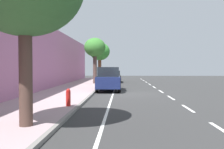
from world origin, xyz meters
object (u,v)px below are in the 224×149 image
(parked_suv_dark_blue_second, at_px, (109,79))
(fire_hydrant, at_px, (68,97))
(bicycle_at_curb, at_px, (107,82))
(street_tree_near_cyclist, at_px, (100,52))
(cyclist_with_backpack, at_px, (105,75))
(parked_sedan_black_nearest, at_px, (114,77))
(street_tree_mid_block, at_px, (95,48))

(parked_suv_dark_blue_second, height_order, fire_hydrant, parked_suv_dark_blue_second)
(bicycle_at_curb, distance_m, street_tree_near_cyclist, 8.13)
(bicycle_at_curb, distance_m, cyclist_with_backpack, 0.85)
(bicycle_at_curb, height_order, street_tree_near_cyclist, street_tree_near_cyclist)
(parked_sedan_black_nearest, distance_m, parked_suv_dark_blue_second, 11.70)
(fire_hydrant, bearing_deg, parked_suv_dark_blue_second, -99.10)
(parked_sedan_black_nearest, bearing_deg, cyclist_with_backpack, 80.51)
(cyclist_with_backpack, distance_m, street_tree_near_cyclist, 7.41)
(parked_suv_dark_blue_second, xyz_separation_m, street_tree_mid_block, (1.94, -7.38, 3.07))
(cyclist_with_backpack, relative_size, fire_hydrant, 2.11)
(street_tree_mid_block, bearing_deg, street_tree_near_cyclist, -90.00)
(parked_sedan_black_nearest, relative_size, street_tree_mid_block, 0.87)
(street_tree_near_cyclist, relative_size, street_tree_mid_block, 1.02)
(street_tree_mid_block, xyz_separation_m, fire_hydrant, (-0.48, 16.45, -3.53))
(parked_suv_dark_blue_second, height_order, bicycle_at_curb, parked_suv_dark_blue_second)
(parked_suv_dark_blue_second, bearing_deg, cyclist_with_backpack, -83.57)
(parked_sedan_black_nearest, relative_size, fire_hydrant, 5.30)
(parked_sedan_black_nearest, distance_m, cyclist_with_backpack, 4.96)
(street_tree_mid_block, bearing_deg, parked_suv_dark_blue_second, 104.70)
(cyclist_with_backpack, bearing_deg, parked_suv_dark_blue_second, 96.43)
(cyclist_with_backpack, distance_m, fire_hydrant, 15.91)
(parked_sedan_black_nearest, bearing_deg, street_tree_mid_block, 65.36)
(bicycle_at_curb, xyz_separation_m, street_tree_mid_block, (1.38, -0.99, 3.71))
(parked_sedan_black_nearest, xyz_separation_m, street_tree_near_cyclist, (1.98, -1.81, 3.29))
(parked_sedan_black_nearest, xyz_separation_m, street_tree_mid_block, (1.98, 4.32, 3.34))
(parked_suv_dark_blue_second, xyz_separation_m, fire_hydrant, (1.45, 9.07, -0.47))
(parked_sedan_black_nearest, relative_size, cyclist_with_backpack, 2.51)
(street_tree_mid_block, bearing_deg, fire_hydrant, 91.68)
(cyclist_with_backpack, bearing_deg, street_tree_mid_block, -25.57)
(bicycle_at_curb, xyz_separation_m, street_tree_near_cyclist, (1.38, -7.12, 3.66))
(parked_suv_dark_blue_second, distance_m, fire_hydrant, 9.20)
(parked_suv_dark_blue_second, xyz_separation_m, bicycle_at_curb, (0.56, -6.39, -0.65))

